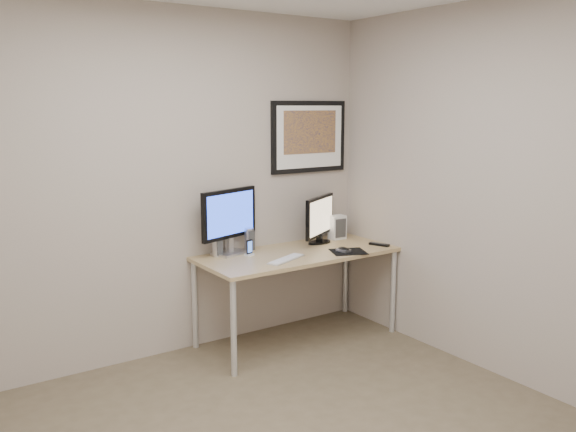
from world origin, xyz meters
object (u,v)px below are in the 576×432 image
Objects in this scene: monitor_large at (229,218)px; monitor_tv at (320,218)px; framed_art at (309,137)px; fan_unit at (337,227)px; speaker_right at (249,240)px; phone_dock at (249,248)px; speaker_left at (217,245)px; keyboard at (286,259)px; desk at (297,260)px.

monitor_large is 0.82m from monitor_tv.
monitor_tv is at bearing -93.86° from framed_art.
monitor_large reaches higher than fan_unit.
phone_dock is (-0.07, -0.13, -0.03)m from speaker_right.
keyboard is at bearing -55.13° from speaker_left.
framed_art is 1.63× the size of monitor_tv.
monitor_tv is at bearing -23.83° from monitor_large.
monitor_large is 0.26m from speaker_right.
phone_dock is at bearing 96.87° from keyboard.
monitor_tv reaches higher than speaker_left.
framed_art is 1.24m from speaker_left.
speaker_left is 0.56m from keyboard.
framed_art is at bearing 7.62° from speaker_right.
speaker_right reaches higher than desk.
monitor_tv is (0.34, 0.15, 0.28)m from desk.
monitor_large reaches higher than speaker_left.
keyboard is at bearing -75.64° from phone_dock.
monitor_tv is 2.21× the size of fan_unit.
speaker_right is 0.50× the size of keyboard.
framed_art is 1.36× the size of monitor_large.
keyboard is (0.26, -0.40, -0.28)m from monitor_large.
desk is 2.91× the size of monitor_large.
framed_art is 1.03m from speaker_right.
monitor_large is 0.23m from speaker_left.
monitor_tv is at bearing 24.60° from desk.
speaker_right is at bearing 142.10° from monitor_tv.
monitor_tv is 2.44× the size of speaker_right.
framed_art is 1.16m from keyboard.
speaker_right is (-0.30, 0.24, 0.16)m from desk.
speaker_left is at bearing 165.59° from monitor_large.
monitor_tv reaches higher than fan_unit.
speaker_left is 0.25m from phone_dock.
desk is 0.64m from monitor_large.
monitor_large is at bearing 99.83° from keyboard.
desk is 0.63m from fan_unit.
framed_art is at bearing 43.46° from desk.
monitor_tv is at bearing -163.97° from fan_unit.
framed_art is at bearing -3.07° from speaker_left.
speaker_right is 0.91× the size of fan_unit.
monitor_tv reaches higher than phone_dock.
monitor_large reaches higher than keyboard.
framed_art is at bearing 154.24° from fan_unit.
monitor_large is at bearing -5.62° from speaker_left.
speaker_right is at bearing -8.01° from speaker_left.
monitor_tv is at bearing 6.48° from keyboard.
speaker_right is at bearing -18.39° from monitor_large.
phone_dock is 0.32m from keyboard.
phone_dock is 0.61× the size of fan_unit.
speaker_right is 1.48× the size of phone_dock.
speaker_left is at bearing -179.52° from speaker_right.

